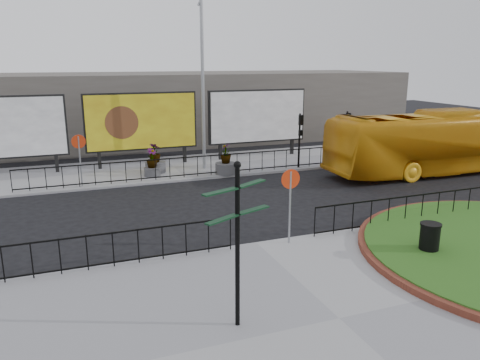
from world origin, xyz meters
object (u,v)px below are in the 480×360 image
bus (434,143)px  planter_c (226,163)px  fingerpost_sign (237,229)px  litter_bin (429,240)px  planter_b (155,162)px  planter_a (152,165)px  lamp_post (203,82)px  billboard_mid (142,122)px

bus → planter_c: bearing=74.3°
fingerpost_sign → litter_bin: (6.80, 1.53, -1.76)m
fingerpost_sign → planter_b: size_ratio=2.38×
planter_a → litter_bin: bearing=-65.5°
planter_a → planter_c: planter_c is taller
lamp_post → bus: bearing=-23.8°
planter_a → lamp_post: bearing=13.3°
lamp_post → planter_c: (0.69, -1.60, -4.15)m
billboard_mid → planter_a: billboard_mid is taller
lamp_post → bus: (11.27, -4.97, -3.15)m
lamp_post → bus: lamp_post is taller
planter_a → planter_c: 3.81m
planter_a → planter_b: 0.77m
fingerpost_sign → planter_a: size_ratio=2.63×
billboard_mid → litter_bin: (6.00, -15.85, -1.95)m
bus → planter_b: 14.86m
planter_a → planter_c: size_ratio=0.90×
litter_bin → lamp_post: bearing=102.2°
lamp_post → planter_a: lamp_post is taller
billboard_mid → planter_b: 2.77m
planter_a → planter_c: bearing=-13.5°
planter_b → planter_c: (3.40, -1.60, 0.00)m
planter_b → litter_bin: bearing=-67.7°
billboard_mid → fingerpost_sign: size_ratio=1.64×
litter_bin → bus: (8.27, 8.90, 1.03)m
fingerpost_sign → planter_b: bearing=65.2°
planter_b → planter_c: size_ratio=0.99×
planter_b → planter_a: bearing=-112.9°
bus → litter_bin: bearing=139.1°
planter_b → bus: bearing=-19.6°
litter_bin → planter_b: size_ratio=0.66×
fingerpost_sign → litter_bin: size_ratio=3.63×
fingerpost_sign → planter_c: fingerpost_sign is taller
litter_bin → fingerpost_sign: bearing=-167.3°
planter_b → billboard_mid: bearing=98.7°
billboard_mid → planter_c: size_ratio=3.86×
fingerpost_sign → bus: size_ratio=0.32×
billboard_mid → lamp_post: size_ratio=0.67×
planter_b → lamp_post: bearing=0.0°
lamp_post → billboard_mid: bearing=146.7°
fingerpost_sign → planter_b: (1.10, 15.40, -1.73)m
bus → planter_c: (-10.57, 3.37, -1.00)m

